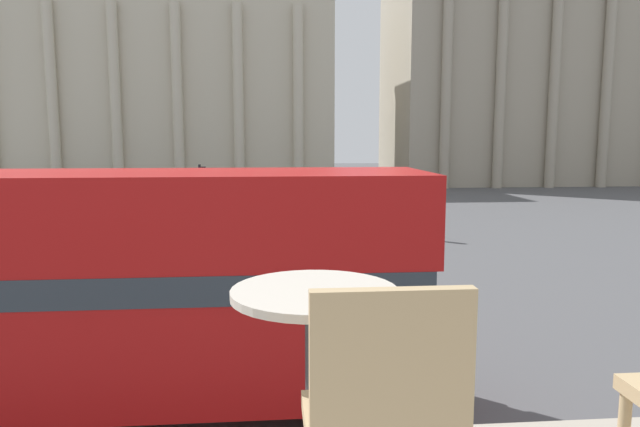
% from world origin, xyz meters
% --- Properties ---
extents(double_decker_bus, '(10.68, 2.66, 4.10)m').
position_xyz_m(double_decker_bus, '(-1.64, 6.89, 2.28)').
color(double_decker_bus, black).
rests_on(double_decker_bus, ground_plane).
extents(cafe_dining_table, '(0.60, 0.60, 0.73)m').
position_xyz_m(cafe_dining_table, '(1.33, -0.35, 3.91)').
color(cafe_dining_table, '#2D2D30').
rests_on(cafe_dining_table, cafe_floor_slab).
extents(cafe_chair_0, '(0.40, 0.40, 0.91)m').
position_xyz_m(cafe_chair_0, '(1.47, -0.91, 3.89)').
color(cafe_chair_0, tan).
rests_on(cafe_chair_0, cafe_floor_slab).
extents(plaza_building_left, '(33.07, 13.43, 19.28)m').
position_xyz_m(plaza_building_left, '(-9.33, 54.81, 9.64)').
color(plaza_building_left, beige).
rests_on(plaza_building_left, ground_plane).
extents(plaza_building_right, '(32.02, 15.98, 21.59)m').
position_xyz_m(plaza_building_right, '(29.51, 56.33, 10.80)').
color(plaza_building_right, '#A39984').
rests_on(plaza_building_right, ground_plane).
extents(traffic_light_near, '(0.42, 0.24, 3.68)m').
position_xyz_m(traffic_light_near, '(-2.10, 11.13, 2.41)').
color(traffic_light_near, black).
rests_on(traffic_light_near, ground_plane).
extents(traffic_light_mid, '(0.42, 0.24, 3.51)m').
position_xyz_m(traffic_light_mid, '(-0.70, 16.87, 2.31)').
color(traffic_light_mid, black).
rests_on(traffic_light_mid, ground_plane).
extents(traffic_light_far, '(0.42, 0.24, 3.39)m').
position_xyz_m(traffic_light_far, '(-2.05, 24.69, 2.23)').
color(traffic_light_far, black).
rests_on(traffic_light_far, ground_plane).
extents(pedestrian_olive, '(0.32, 0.32, 1.64)m').
position_xyz_m(pedestrian_olive, '(4.04, 25.10, 0.94)').
color(pedestrian_olive, '#282B33').
rests_on(pedestrian_olive, ground_plane).
extents(pedestrian_red, '(0.32, 0.32, 1.67)m').
position_xyz_m(pedestrian_red, '(-0.58, 24.66, 0.96)').
color(pedestrian_red, '#282B33').
rests_on(pedestrian_red, ground_plane).
extents(pedestrian_yellow, '(0.32, 0.32, 1.70)m').
position_xyz_m(pedestrian_yellow, '(8.53, 22.58, 0.98)').
color(pedestrian_yellow, '#282B33').
rests_on(pedestrian_yellow, ground_plane).
extents(pedestrian_blue, '(0.32, 0.32, 1.59)m').
position_xyz_m(pedestrian_blue, '(-4.49, 28.11, 0.91)').
color(pedestrian_blue, '#282B33').
rests_on(pedestrian_blue, ground_plane).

